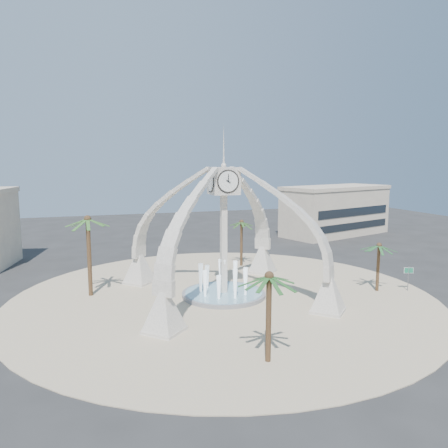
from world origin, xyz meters
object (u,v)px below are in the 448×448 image
object	(u,v)px
fountain	(224,293)
palm_east	(379,246)
palm_west	(88,220)
palm_south	(269,277)
clock_tower	(224,230)
street_sign	(409,273)
palm_north	(242,223)

from	to	relation	value
fountain	palm_east	world-z (taller)	palm_east
palm_west	palm_south	size ratio (longest dim) A/B	1.29
fountain	palm_east	xyz separation A→B (m)	(15.05, -3.20, 4.30)
clock_tower	street_sign	xyz separation A→B (m)	(17.98, -4.14, -4.69)
palm_south	street_sign	distance (m)	22.29
fountain	palm_west	xyz separation A→B (m)	(-12.11, 4.16, 7.05)
clock_tower	palm_east	bearing A→B (deg)	-12.02
palm_north	clock_tower	bearing A→B (deg)	-118.29
palm_north	palm_south	world-z (taller)	palm_south
palm_north	palm_west	bearing A→B (deg)	-159.14
fountain	palm_west	size ratio (longest dim) A/B	0.97
palm_west	street_sign	distance (m)	31.70
palm_east	palm_south	distance (m)	19.91
clock_tower	palm_west	world-z (taller)	clock_tower
fountain	street_sign	xyz separation A→B (m)	(17.98, -4.14, 1.51)
clock_tower	street_sign	size ratio (longest dim) A/B	7.12
palm_east	street_sign	size ratio (longest dim) A/B	2.09
palm_west	palm_north	world-z (taller)	palm_west
clock_tower	palm_south	xyz separation A→B (m)	(-1.63, -14.03, -0.88)
palm_north	palm_east	bearing A→B (deg)	-57.39
fountain	clock_tower	bearing A→B (deg)	-90.00
clock_tower	palm_south	size ratio (longest dim) A/B	2.80
fountain	street_sign	world-z (taller)	fountain
palm_north	palm_south	bearing A→B (deg)	-106.79
clock_tower	palm_north	world-z (taller)	clock_tower
palm_east	palm_south	xyz separation A→B (m)	(-16.68, -10.83, 1.02)
fountain	palm_west	bearing A→B (deg)	161.04
palm_north	palm_south	xyz separation A→B (m)	(-7.56, -25.07, 0.19)
street_sign	palm_east	bearing A→B (deg)	-176.95
palm_west	palm_south	xyz separation A→B (m)	(10.48, -18.19, -1.73)
palm_east	palm_west	size ratio (longest dim) A/B	0.64
fountain	palm_north	xyz separation A→B (m)	(5.94, 11.04, 5.13)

